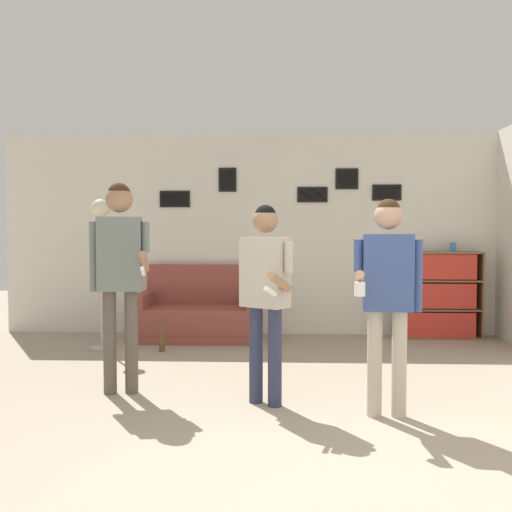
# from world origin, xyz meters

# --- Properties ---
(ground_plane) EXTENTS (20.00, 20.00, 0.00)m
(ground_plane) POSITION_xyz_m (0.00, 0.00, 0.00)
(ground_plane) COLOR gray
(wall_back) EXTENTS (7.79, 0.08, 2.70)m
(wall_back) POSITION_xyz_m (-0.00, 4.70, 1.35)
(wall_back) COLOR silver
(wall_back) RESTS_ON ground_plane
(couch) EXTENTS (1.51, 0.80, 0.94)m
(couch) POSITION_xyz_m (-1.19, 4.29, 0.30)
(couch) COLOR brown
(couch) RESTS_ON ground_plane
(bookshelf) EXTENTS (1.09, 0.30, 1.12)m
(bookshelf) POSITION_xyz_m (1.89, 4.48, 0.56)
(bookshelf) COLOR brown
(bookshelf) RESTS_ON ground_plane
(floor_lamp) EXTENTS (0.28, 0.28, 1.76)m
(floor_lamp) POSITION_xyz_m (-2.24, 3.55, 1.27)
(floor_lamp) COLOR #ADA89E
(floor_lamp) RESTS_ON ground_plane
(person_player_foreground_left) EXTENTS (0.54, 0.45, 1.79)m
(person_player_foreground_left) POSITION_xyz_m (-1.51, 1.79, 1.12)
(person_player_foreground_left) COLOR brown
(person_player_foreground_left) RESTS_ON ground_plane
(person_player_foreground_center) EXTENTS (0.44, 0.58, 1.59)m
(person_player_foreground_center) POSITION_xyz_m (-0.27, 1.53, 0.97)
(person_player_foreground_center) COLOR #2D334C
(person_player_foreground_center) RESTS_ON ground_plane
(person_watcher_holding_cup) EXTENTS (0.53, 0.40, 1.62)m
(person_watcher_holding_cup) POSITION_xyz_m (0.64, 1.27, 0.99)
(person_watcher_holding_cup) COLOR #B7AD99
(person_watcher_holding_cup) RESTS_ON ground_plane
(bottle_on_floor) EXTENTS (0.07, 0.07, 0.30)m
(bottle_on_floor) POSITION_xyz_m (-1.51, 3.48, 0.12)
(bottle_on_floor) COLOR brown
(bottle_on_floor) RESTS_ON ground_plane
(drinking_cup) EXTENTS (0.08, 0.08, 0.12)m
(drinking_cup) POSITION_xyz_m (2.07, 4.48, 1.18)
(drinking_cup) COLOR blue
(drinking_cup) RESTS_ON bookshelf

